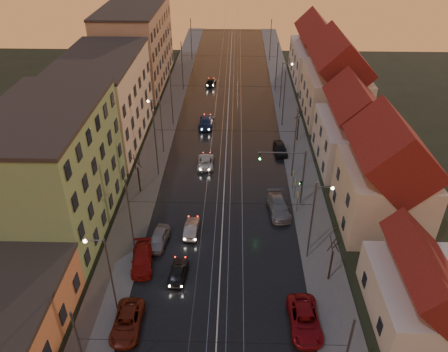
# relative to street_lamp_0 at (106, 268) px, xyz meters

# --- Properties ---
(ground) EXTENTS (160.00, 160.00, 0.00)m
(ground) POSITION_rel_street_lamp_0_xyz_m (9.10, -2.00, -4.89)
(ground) COLOR black
(ground) RESTS_ON ground
(road) EXTENTS (16.00, 120.00, 0.04)m
(road) POSITION_rel_street_lamp_0_xyz_m (9.10, 38.00, -4.87)
(road) COLOR black
(road) RESTS_ON ground
(sidewalk_left) EXTENTS (4.00, 120.00, 0.15)m
(sidewalk_left) POSITION_rel_street_lamp_0_xyz_m (-0.90, 38.00, -4.81)
(sidewalk_left) COLOR #4C4C4C
(sidewalk_left) RESTS_ON ground
(sidewalk_right) EXTENTS (4.00, 120.00, 0.15)m
(sidewalk_right) POSITION_rel_street_lamp_0_xyz_m (19.10, 38.00, -4.81)
(sidewalk_right) COLOR #4C4C4C
(sidewalk_right) RESTS_ON ground
(tram_rail_0) EXTENTS (0.06, 120.00, 0.03)m
(tram_rail_0) POSITION_rel_street_lamp_0_xyz_m (6.90, 38.00, -4.83)
(tram_rail_0) COLOR gray
(tram_rail_0) RESTS_ON road
(tram_rail_1) EXTENTS (0.06, 120.00, 0.03)m
(tram_rail_1) POSITION_rel_street_lamp_0_xyz_m (8.33, 38.00, -4.83)
(tram_rail_1) COLOR gray
(tram_rail_1) RESTS_ON road
(tram_rail_2) EXTENTS (0.06, 120.00, 0.03)m
(tram_rail_2) POSITION_rel_street_lamp_0_xyz_m (9.87, 38.00, -4.83)
(tram_rail_2) COLOR gray
(tram_rail_2) RESTS_ON road
(tram_rail_3) EXTENTS (0.06, 120.00, 0.03)m
(tram_rail_3) POSITION_rel_street_lamp_0_xyz_m (11.30, 38.00, -4.83)
(tram_rail_3) COLOR gray
(tram_rail_3) RESTS_ON road
(apartment_left_1) EXTENTS (10.00, 18.00, 13.00)m
(apartment_left_1) POSITION_rel_street_lamp_0_xyz_m (-8.40, 12.00, 1.61)
(apartment_left_1) COLOR #659760
(apartment_left_1) RESTS_ON ground
(apartment_left_2) EXTENTS (10.00, 20.00, 12.00)m
(apartment_left_2) POSITION_rel_street_lamp_0_xyz_m (-8.40, 32.00, 1.11)
(apartment_left_2) COLOR beige
(apartment_left_2) RESTS_ON ground
(apartment_left_3) EXTENTS (10.00, 24.00, 14.00)m
(apartment_left_3) POSITION_rel_street_lamp_0_xyz_m (-8.40, 56.00, 2.11)
(apartment_left_3) COLOR #8D745B
(apartment_left_3) RESTS_ON ground
(house_right_0) EXTENTS (8.16, 10.20, 5.80)m
(house_right_0) POSITION_rel_street_lamp_0_xyz_m (26.10, 0.00, -1.96)
(house_right_0) COLOR beige
(house_right_0) RESTS_ON ground
(house_right_1) EXTENTS (8.67, 10.20, 10.80)m
(house_right_1) POSITION_rel_street_lamp_0_xyz_m (26.10, 13.00, 0.56)
(house_right_1) COLOR beige
(house_right_1) RESTS_ON ground
(house_right_2) EXTENTS (9.18, 12.24, 9.20)m
(house_right_2) POSITION_rel_street_lamp_0_xyz_m (26.10, 26.00, -0.24)
(house_right_2) COLOR beige
(house_right_2) RESTS_ON ground
(house_right_3) EXTENTS (9.18, 14.28, 11.50)m
(house_right_3) POSITION_rel_street_lamp_0_xyz_m (26.10, 41.00, 0.92)
(house_right_3) COLOR beige
(house_right_3) RESTS_ON ground
(house_right_4) EXTENTS (9.18, 16.32, 10.00)m
(house_right_4) POSITION_rel_street_lamp_0_xyz_m (26.10, 59.00, 0.16)
(house_right_4) COLOR beige
(house_right_4) RESTS_ON ground
(catenary_pole_l_1) EXTENTS (0.16, 0.16, 9.00)m
(catenary_pole_l_1) POSITION_rel_street_lamp_0_xyz_m (0.50, 7.00, -0.39)
(catenary_pole_l_1) COLOR #595B60
(catenary_pole_l_1) RESTS_ON ground
(catenary_pole_r_1) EXTENTS (0.16, 0.16, 9.00)m
(catenary_pole_r_1) POSITION_rel_street_lamp_0_xyz_m (17.70, 7.00, -0.39)
(catenary_pole_r_1) COLOR #595B60
(catenary_pole_r_1) RESTS_ON ground
(catenary_pole_l_2) EXTENTS (0.16, 0.16, 9.00)m
(catenary_pole_l_2) POSITION_rel_street_lamp_0_xyz_m (0.50, 22.00, -0.39)
(catenary_pole_l_2) COLOR #595B60
(catenary_pole_l_2) RESTS_ON ground
(catenary_pole_r_2) EXTENTS (0.16, 0.16, 9.00)m
(catenary_pole_r_2) POSITION_rel_street_lamp_0_xyz_m (17.70, 22.00, -0.39)
(catenary_pole_r_2) COLOR #595B60
(catenary_pole_r_2) RESTS_ON ground
(catenary_pole_l_3) EXTENTS (0.16, 0.16, 9.00)m
(catenary_pole_l_3) POSITION_rel_street_lamp_0_xyz_m (0.50, 37.00, -0.39)
(catenary_pole_l_3) COLOR #595B60
(catenary_pole_l_3) RESTS_ON ground
(catenary_pole_r_3) EXTENTS (0.16, 0.16, 9.00)m
(catenary_pole_r_3) POSITION_rel_street_lamp_0_xyz_m (17.70, 37.00, -0.39)
(catenary_pole_r_3) COLOR #595B60
(catenary_pole_r_3) RESTS_ON ground
(catenary_pole_l_4) EXTENTS (0.16, 0.16, 9.00)m
(catenary_pole_l_4) POSITION_rel_street_lamp_0_xyz_m (0.50, 52.00, -0.39)
(catenary_pole_l_4) COLOR #595B60
(catenary_pole_l_4) RESTS_ON ground
(catenary_pole_r_4) EXTENTS (0.16, 0.16, 9.00)m
(catenary_pole_r_4) POSITION_rel_street_lamp_0_xyz_m (17.70, 52.00, -0.39)
(catenary_pole_r_4) COLOR #595B60
(catenary_pole_r_4) RESTS_ON ground
(catenary_pole_l_5) EXTENTS (0.16, 0.16, 9.00)m
(catenary_pole_l_5) POSITION_rel_street_lamp_0_xyz_m (0.50, 70.00, -0.39)
(catenary_pole_l_5) COLOR #595B60
(catenary_pole_l_5) RESTS_ON ground
(catenary_pole_r_5) EXTENTS (0.16, 0.16, 9.00)m
(catenary_pole_r_5) POSITION_rel_street_lamp_0_xyz_m (17.70, 70.00, -0.39)
(catenary_pole_r_5) COLOR #595B60
(catenary_pole_r_5) RESTS_ON ground
(street_lamp_0) EXTENTS (1.75, 0.32, 8.00)m
(street_lamp_0) POSITION_rel_street_lamp_0_xyz_m (0.00, 0.00, 0.00)
(street_lamp_0) COLOR #595B60
(street_lamp_0) RESTS_ON ground
(street_lamp_1) EXTENTS (1.75, 0.32, 8.00)m
(street_lamp_1) POSITION_rel_street_lamp_0_xyz_m (18.21, 8.00, 0.00)
(street_lamp_1) COLOR #595B60
(street_lamp_1) RESTS_ON ground
(street_lamp_2) EXTENTS (1.75, 0.32, 8.00)m
(street_lamp_2) POSITION_rel_street_lamp_0_xyz_m (0.00, 28.00, 0.00)
(street_lamp_2) COLOR #595B60
(street_lamp_2) RESTS_ON ground
(street_lamp_3) EXTENTS (1.75, 0.32, 8.00)m
(street_lamp_3) POSITION_rel_street_lamp_0_xyz_m (18.21, 44.00, 0.00)
(street_lamp_3) COLOR #595B60
(street_lamp_3) RESTS_ON ground
(traffic_light_mast) EXTENTS (5.30, 0.32, 7.20)m
(traffic_light_mast) POSITION_rel_street_lamp_0_xyz_m (17.10, 16.00, -0.29)
(traffic_light_mast) COLOR #595B60
(traffic_light_mast) RESTS_ON ground
(bare_tree_0) EXTENTS (1.09, 1.09, 5.11)m
(bare_tree_0) POSITION_rel_street_lamp_0_xyz_m (-1.09, 18.00, -2.40)
(bare_tree_0) COLOR black
(bare_tree_0) RESTS_ON ground
(bare_tree_1) EXTENTS (1.09, 1.09, 5.11)m
(bare_tree_1) POSITION_rel_street_lamp_0_xyz_m (19.31, 4.00, -2.40)
(bare_tree_1) COLOR black
(bare_tree_1) RESTS_ON ground
(bare_tree_2) EXTENTS (1.09, 1.09, 5.11)m
(bare_tree_2) POSITION_rel_street_lamp_0_xyz_m (19.51, 32.00, -2.40)
(bare_tree_2) COLOR black
(bare_tree_2) RESTS_ON ground
(driving_car_0) EXTENTS (1.89, 3.97, 1.31)m
(driving_car_0) POSITION_rel_street_lamp_0_xyz_m (5.18, 4.00, -4.23)
(driving_car_0) COLOR black
(driving_car_0) RESTS_ON ground
(driving_car_1) EXTENTS (1.51, 3.93, 1.28)m
(driving_car_1) POSITION_rel_street_lamp_0_xyz_m (5.87, 10.49, -4.25)
(driving_car_1) COLOR gray
(driving_car_1) RESTS_ON ground
(driving_car_2) EXTENTS (2.21, 4.54, 1.24)m
(driving_car_2) POSITION_rel_street_lamp_0_xyz_m (6.47, 24.59, -4.26)
(driving_car_2) COLOR silver
(driving_car_2) RESTS_ON ground
(driving_car_3) EXTENTS (2.45, 5.55, 1.59)m
(driving_car_3) POSITION_rel_street_lamp_0_xyz_m (5.80, 36.72, -4.09)
(driving_car_3) COLOR navy
(driving_car_3) RESTS_ON ground
(driving_car_4) EXTENTS (2.05, 4.05, 1.32)m
(driving_car_4) POSITION_rel_street_lamp_0_xyz_m (5.52, 54.58, -4.22)
(driving_car_4) COLOR black
(driving_car_4) RESTS_ON ground
(parked_left_1) EXTENTS (2.34, 4.96, 1.37)m
(parked_left_1) POSITION_rel_street_lamp_0_xyz_m (1.66, -1.92, -4.20)
(parked_left_1) COLOR maroon
(parked_left_1) RESTS_ON ground
(parked_left_2) EXTENTS (2.60, 5.10, 1.42)m
(parked_left_2) POSITION_rel_street_lamp_0_xyz_m (1.50, 5.53, -4.18)
(parked_left_2) COLOR maroon
(parked_left_2) RESTS_ON ground
(parked_left_3) EXTENTS (2.21, 4.38, 1.43)m
(parked_left_3) POSITION_rel_street_lamp_0_xyz_m (2.62, 8.65, -4.17)
(parked_left_3) COLOR gray
(parked_left_3) RESTS_ON ground
(parked_right_0) EXTENTS (2.64, 5.48, 1.51)m
(parked_right_0) POSITION_rel_street_lamp_0_xyz_m (16.35, -1.35, -4.13)
(parked_right_0) COLOR maroon
(parked_right_0) RESTS_ON ground
(parked_right_1) EXTENTS (2.73, 5.55, 1.55)m
(parked_right_1) POSITION_rel_street_lamp_0_xyz_m (15.43, 14.45, -4.11)
(parked_right_1) COLOR gray
(parked_right_1) RESTS_ON ground
(parked_right_2) EXTENTS (2.02, 4.29, 1.42)m
(parked_right_2) POSITION_rel_street_lamp_0_xyz_m (16.70, 28.22, -4.18)
(parked_right_2) COLOR black
(parked_right_2) RESTS_ON ground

